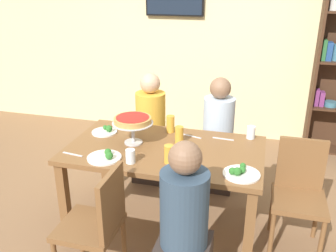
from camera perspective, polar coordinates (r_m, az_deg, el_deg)
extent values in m
plane|color=#846042|center=(3.33, -0.47, -14.98)|extent=(12.00, 12.00, 0.00)
cube|color=beige|center=(4.85, 6.75, 14.70)|extent=(8.00, 0.12, 2.80)
cube|color=brown|center=(2.96, -0.51, -3.76)|extent=(1.56, 0.89, 0.04)
cube|color=brown|center=(3.09, -15.76, -11.30)|extent=(0.07, 0.07, 0.70)
cube|color=brown|center=(2.73, 12.47, -15.87)|extent=(0.07, 0.07, 0.70)
cube|color=brown|center=(3.68, -9.75, -5.09)|extent=(0.07, 0.07, 0.70)
cube|color=brown|center=(3.38, 13.31, -7.96)|extent=(0.07, 0.07, 0.70)
cube|color=#422819|center=(4.66, 22.08, 9.23)|extent=(0.03, 0.30, 2.20)
cube|color=#7A3370|center=(4.77, 22.06, 4.16)|extent=(0.05, 0.11, 0.20)
cube|color=#7A3370|center=(4.78, 22.74, 3.93)|extent=(0.05, 0.12, 0.17)
cylinder|color=#3D7084|center=(4.82, 23.92, 3.16)|extent=(0.15, 0.15, 0.06)
cube|color=#2D6B38|center=(4.65, 23.04, 10.83)|extent=(0.04, 0.13, 0.23)
cube|color=navy|center=(4.66, 23.71, 10.58)|extent=(0.06, 0.13, 0.21)
cylinder|color=silver|center=(4.60, 24.45, 16.81)|extent=(0.12, 0.12, 0.13)
cylinder|color=#33475B|center=(2.29, 2.54, -12.79)|extent=(0.30, 0.30, 0.50)
sphere|color=#846047|center=(2.11, 2.70, -4.95)|extent=(0.20, 0.20, 0.20)
cube|color=#382D28|center=(3.79, 7.48, -6.22)|extent=(0.34, 0.34, 0.45)
cylinder|color=silver|center=(3.59, 7.85, 0.48)|extent=(0.30, 0.30, 0.50)
sphere|color=#846047|center=(3.48, 8.14, 5.85)|extent=(0.20, 0.20, 0.20)
cube|color=#382D28|center=(3.91, -2.58, -5.07)|extent=(0.34, 0.34, 0.45)
cylinder|color=gold|center=(3.72, -2.70, 1.46)|extent=(0.30, 0.30, 0.50)
sphere|color=tan|center=(3.61, -2.80, 6.66)|extent=(0.20, 0.20, 0.20)
cube|color=brown|center=(3.02, 19.61, -10.92)|extent=(0.40, 0.40, 0.04)
cube|color=brown|center=(3.06, 19.97, -5.49)|extent=(0.36, 0.04, 0.42)
cylinder|color=brown|center=(3.02, 22.66, -16.53)|extent=(0.04, 0.04, 0.41)
cylinder|color=brown|center=(2.98, 15.76, -16.07)|extent=(0.04, 0.04, 0.41)
cylinder|color=brown|center=(3.31, 22.02, -12.83)|extent=(0.04, 0.04, 0.41)
cylinder|color=brown|center=(3.27, 15.82, -12.35)|extent=(0.04, 0.04, 0.41)
cube|color=brown|center=(2.65, -12.18, -15.06)|extent=(0.40, 0.40, 0.04)
cube|color=brown|center=(2.45, -8.78, -11.61)|extent=(0.04, 0.36, 0.42)
cylinder|color=brown|center=(2.98, -13.39, -15.92)|extent=(0.04, 0.04, 0.41)
cylinder|color=brown|center=(2.85, -6.86, -17.38)|extent=(0.04, 0.04, 0.41)
cylinder|color=silver|center=(3.04, -5.38, -2.53)|extent=(0.15, 0.15, 0.01)
cylinder|color=silver|center=(3.01, -5.44, -1.02)|extent=(0.03, 0.03, 0.16)
cylinder|color=silver|center=(2.98, -5.50, 0.48)|extent=(0.33, 0.33, 0.01)
cylinder|color=tan|center=(2.97, -5.52, 0.93)|extent=(0.30, 0.30, 0.04)
cylinder|color=maroon|center=(2.96, -5.53, 1.35)|extent=(0.27, 0.27, 0.00)
cylinder|color=white|center=(2.61, 11.32, -7.33)|extent=(0.26, 0.26, 0.01)
sphere|color=#2D7028|center=(2.56, 10.71, -6.95)|extent=(0.06, 0.06, 0.06)
sphere|color=#2D7028|center=(2.65, 11.54, -6.07)|extent=(0.04, 0.04, 0.04)
sphere|color=#2D7028|center=(2.59, 11.45, -6.69)|extent=(0.05, 0.05, 0.05)
sphere|color=#2D7028|center=(2.57, 9.95, -6.89)|extent=(0.05, 0.05, 0.05)
cylinder|color=white|center=(2.82, -9.86, -4.86)|extent=(0.26, 0.26, 0.01)
sphere|color=#2D7028|center=(2.82, -9.31, -4.00)|extent=(0.05, 0.05, 0.05)
sphere|color=#2D7028|center=(2.76, -9.12, -4.56)|extent=(0.06, 0.06, 0.06)
cylinder|color=white|center=(3.27, -9.84, -0.93)|extent=(0.22, 0.22, 0.01)
sphere|color=#2D7028|center=(3.30, -9.75, -0.20)|extent=(0.04, 0.04, 0.04)
sphere|color=#2D7028|center=(3.25, -9.14, -0.39)|extent=(0.06, 0.06, 0.06)
cylinder|color=gold|center=(3.01, 1.74, -1.38)|extent=(0.07, 0.07, 0.14)
cylinder|color=gold|center=(3.22, 0.38, 0.32)|extent=(0.07, 0.07, 0.15)
cylinder|color=gold|center=(2.69, 0.16, -4.38)|extent=(0.07, 0.07, 0.14)
cylinder|color=white|center=(2.71, -5.85, -4.69)|extent=(0.07, 0.07, 0.10)
cylinder|color=white|center=(3.18, 12.75, -0.98)|extent=(0.07, 0.07, 0.11)
cube|color=silver|center=(2.65, 4.11, -6.51)|extent=(0.18, 0.02, 0.00)
cube|color=silver|center=(3.33, -5.12, -0.33)|extent=(0.18, 0.03, 0.00)
cube|color=silver|center=(3.14, 8.56, -1.98)|extent=(0.18, 0.03, 0.00)
cube|color=silver|center=(3.16, 3.71, -1.58)|extent=(0.18, 0.06, 0.00)
cube|color=silver|center=(2.93, -14.59, -4.27)|extent=(0.18, 0.04, 0.00)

